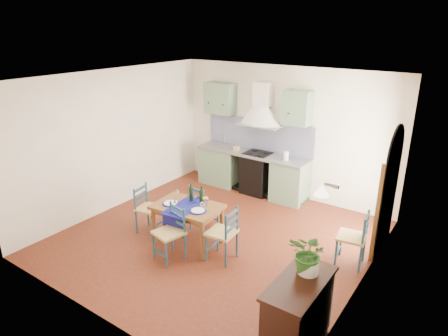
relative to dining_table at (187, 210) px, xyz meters
The scene contains 13 objects.
floor 0.81m from the dining_table, 53.75° to the left, with size 5.00×5.00×0.00m, color #48180F.
back_wall 2.74m from the dining_table, 93.60° to the left, with size 5.00×0.96×2.80m.
right_wall 2.96m from the dining_table, 13.78° to the left, with size 0.26×5.00×2.80m.
left_wall 2.37m from the dining_table, 169.49° to the left, with size 0.04×5.00×2.80m, color white.
ceiling 2.23m from the dining_table, 53.75° to the left, with size 5.00×5.00×0.01m, color silver.
dining_table is the anchor object (origin of this frame).
chair_near 0.55m from the dining_table, 81.50° to the right, with size 0.51×0.51×0.91m.
chair_far 0.56m from the dining_table, 99.32° to the left, with size 0.48×0.48×0.90m.
chair_left 0.90m from the dining_table, behind, with size 0.46×0.46×0.87m.
chair_right 0.81m from the dining_table, ahead, with size 0.46×0.46×0.91m.
chair_spare 2.72m from the dining_table, 21.17° to the left, with size 0.48×0.48×0.91m.
sideboard 2.80m from the dining_table, 23.78° to the right, with size 0.50×1.05×0.94m.
potted_plant 2.78m from the dining_table, 19.85° to the right, with size 0.44×0.38×0.49m, color #306925.
Camera 1 is at (3.68, -5.04, 3.62)m, focal length 32.00 mm.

